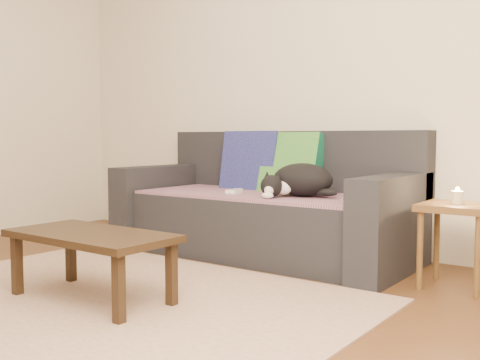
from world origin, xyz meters
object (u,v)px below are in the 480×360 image
Objects in this scene: cat at (300,181)px; side_table at (457,219)px; coffee_table at (91,241)px; sofa at (265,211)px; wii_remote_b at (237,192)px; wii_remote_a at (233,191)px.

cat is 1.13× the size of side_table.
cat reaches higher than coffee_table.
sofa is 0.28m from wii_remote_b.
coffee_table is at bearing -136.15° from side_table.
wii_remote_a is 0.32× the size of side_table.
sofa is 4.02× the size of cat.
coffee_table is (-1.40, -1.34, -0.07)m from side_table.
sofa is at bearing 174.10° from side_table.
cat reaches higher than wii_remote_a.
sofa reaches higher than wii_remote_b.
wii_remote_b is at bearing -72.29° from wii_remote_a.
wii_remote_a is 0.03m from wii_remote_b.
sofa is at bearing 87.73° from coffee_table.
cat is at bearing -18.28° from sofa.
side_table is at bearing -102.29° from wii_remote_b.
cat is 1.01m from side_table.
sofa reaches higher than cat.
sofa is at bearing -39.35° from wii_remote_b.
coffee_table is (0.04, -1.27, -0.15)m from wii_remote_b.
cat is at bearing -86.17° from wii_remote_a.
wii_remote_b is (-0.44, -0.10, -0.09)m from cat.
wii_remote_a reaches higher than coffee_table.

